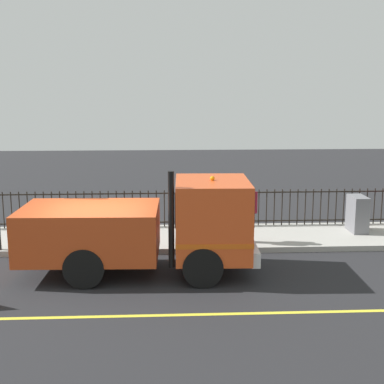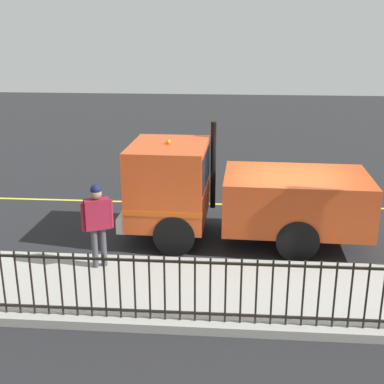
{
  "view_description": "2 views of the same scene",
  "coord_description": "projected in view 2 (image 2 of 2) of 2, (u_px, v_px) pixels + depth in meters",
  "views": [
    {
      "loc": [
        -12.72,
        -1.73,
        4.52
      ],
      "look_at": [
        1.21,
        -2.45,
        1.85
      ],
      "focal_mm": 49.03,
      "sensor_mm": 36.0,
      "label": 1
    },
    {
      "loc": [
        11.79,
        -1.36,
        5.02
      ],
      "look_at": [
        1.39,
        -2.21,
        1.65
      ],
      "focal_mm": 48.05,
      "sensor_mm": 36.0,
      "label": 2
    }
  ],
  "objects": [
    {
      "name": "lane_marking",
      "position": [
        278.0,
        206.0,
        15.09
      ],
      "size": [
        0.12,
        23.34,
        0.01
      ],
      "primitive_type": "cube",
      "color": "yellow",
      "rests_on": "ground"
    },
    {
      "name": "traffic_cone",
      "position": [
        355.0,
        204.0,
        14.29
      ],
      "size": [
        0.44,
        0.44,
        0.62
      ],
      "primitive_type": "cone",
      "color": "orange",
      "rests_on": "ground"
    },
    {
      "name": "worker_standing",
      "position": [
        97.0,
        217.0,
        10.58
      ],
      "size": [
        0.43,
        0.61,
        1.82
      ],
      "rotation": [
        0.0,
        0.0,
        2.01
      ],
      "color": "maroon",
      "rests_on": "sidewalk_slab"
    },
    {
      "name": "sidewalk_slab",
      "position": [
        300.0,
        296.0,
        9.88
      ],
      "size": [
        2.75,
        25.93,
        0.16
      ],
      "primitive_type": "cube",
      "color": "#A3A099",
      "rests_on": "ground"
    },
    {
      "name": "ground_plane",
      "position": [
        286.0,
        241.0,
        12.62
      ],
      "size": [
        57.05,
        57.05,
        0.0
      ],
      "primitive_type": "plane",
      "color": "#232326",
      "rests_on": "ground"
    },
    {
      "name": "work_truck",
      "position": [
        226.0,
        190.0,
        12.33
      ],
      "size": [
        2.42,
        5.88,
        2.75
      ],
      "rotation": [
        0.0,
        0.0,
        3.11
      ],
      "color": "#D84C1E",
      "rests_on": "ground"
    },
    {
      "name": "iron_fence",
      "position": [
        311.0,
        294.0,
        8.56
      ],
      "size": [
        0.04,
        22.08,
        1.21
      ],
      "color": "black",
      "rests_on": "sidewalk_slab"
    }
  ]
}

